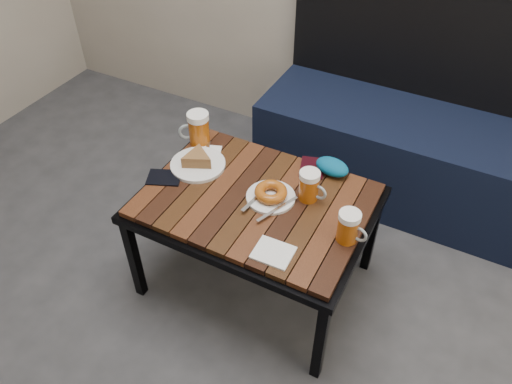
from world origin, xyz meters
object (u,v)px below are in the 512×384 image
at_px(knit_pouch, 332,167).
at_px(passport_burgundy, 312,168).
at_px(bench, 410,148).
at_px(cafe_table, 256,206).
at_px(beer_mug_centre, 310,186).
at_px(passport_navy, 164,177).
at_px(beer_mug_right, 349,227).
at_px(plate_pie, 198,161).
at_px(plate_bagel, 271,194).
at_px(beer_mug_left, 198,128).

bearing_deg(knit_pouch, passport_burgundy, -172.94).
relative_size(bench, cafe_table, 1.67).
bearing_deg(beer_mug_centre, passport_navy, -156.87).
height_order(bench, beer_mug_right, bench).
xyz_separation_m(cafe_table, plate_pie, (-0.29, 0.06, 0.07)).
relative_size(plate_pie, passport_burgundy, 1.71).
bearing_deg(passport_burgundy, beer_mug_centre, -88.48).
distance_m(plate_pie, passport_burgundy, 0.45).
height_order(beer_mug_right, passport_burgundy, beer_mug_right).
bearing_deg(plate_bagel, bench, 67.47).
bearing_deg(cafe_table, beer_mug_left, 152.57).
bearing_deg(cafe_table, passport_burgundy, 65.33).
height_order(bench, beer_mug_centre, bench).
distance_m(passport_navy, passport_burgundy, 0.57).
relative_size(bench, plate_bagel, 6.07).
xyz_separation_m(bench, plate_pie, (-0.67, -0.78, 0.22)).
bearing_deg(passport_navy, plate_pie, 124.78).
bearing_deg(plate_bagel, knit_pouch, 59.10).
bearing_deg(beer_mug_right, plate_bagel, 177.93).
xyz_separation_m(beer_mug_centre, beer_mug_right, (0.19, -0.13, -0.00)).
distance_m(cafe_table, beer_mug_right, 0.38).
xyz_separation_m(beer_mug_centre, passport_navy, (-0.53, -0.15, -0.06)).
relative_size(beer_mug_centre, passport_burgundy, 0.96).
bearing_deg(cafe_table, beer_mug_centre, 26.87).
bearing_deg(plate_bagel, beer_mug_left, 157.91).
relative_size(beer_mug_left, passport_burgundy, 1.12).
bearing_deg(cafe_table, plate_pie, 168.87).
relative_size(beer_mug_centre, passport_navy, 0.95).
height_order(plate_bagel, passport_navy, plate_bagel).
distance_m(beer_mug_left, plate_bagel, 0.45).
bearing_deg(beer_mug_centre, beer_mug_left, 176.40).
height_order(plate_pie, passport_navy, plate_pie).
bearing_deg(plate_pie, bench, 49.22).
bearing_deg(cafe_table, passport_navy, -169.81).
bearing_deg(beer_mug_centre, plate_pie, -168.98).
relative_size(beer_mug_left, plate_bagel, 0.61).
relative_size(cafe_table, plate_bagel, 3.64).
height_order(plate_bagel, knit_pouch, knit_pouch).
distance_m(beer_mug_centre, beer_mug_right, 0.23).
xyz_separation_m(cafe_table, beer_mug_right, (0.36, -0.04, 0.10)).
bearing_deg(beer_mug_right, bench, 97.33).
distance_m(plate_pie, knit_pouch, 0.52).
relative_size(beer_mug_left, knit_pouch, 1.05).
xyz_separation_m(beer_mug_centre, plate_pie, (-0.45, -0.03, -0.04)).
bearing_deg(passport_burgundy, plate_bagel, -122.98).
height_order(bench, beer_mug_left, bench).
distance_m(bench, beer_mug_centre, 0.82).
bearing_deg(knit_pouch, beer_mug_right, -60.38).
xyz_separation_m(bench, passport_burgundy, (-0.27, -0.58, 0.20)).
relative_size(beer_mug_left, plate_pie, 0.66).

